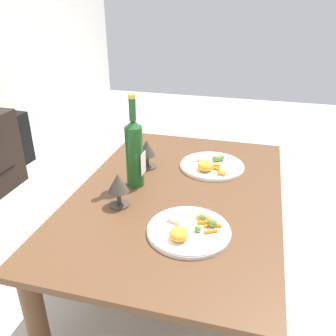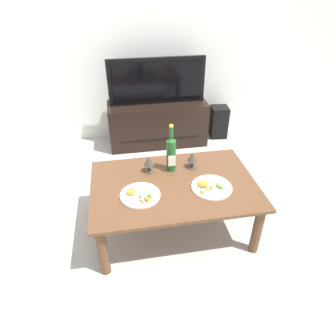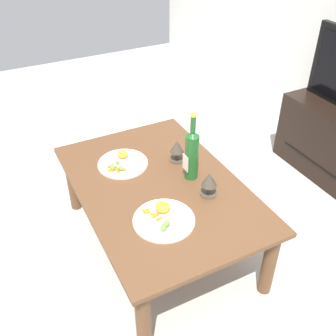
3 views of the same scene
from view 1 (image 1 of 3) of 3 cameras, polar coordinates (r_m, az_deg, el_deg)
name	(u,v)px [view 1 (image 1 of 3)]	position (r m, az deg, el deg)	size (l,w,h in m)	color
ground_plane	(177,274)	(1.73, 1.45, -16.66)	(6.40, 6.40, 0.00)	#B7B2A8
dining_table	(178,205)	(1.50, 1.61, -6.03)	(1.23, 0.82, 0.44)	brown
floor_speaker	(12,139)	(2.92, -23.75, 4.26)	(0.20, 0.20, 0.39)	black
wine_bottle	(134,151)	(1.46, -5.42, 2.74)	(0.07, 0.07, 0.39)	#1E5923
goblet_left	(118,185)	(1.34, -8.02, -2.67)	(0.08, 0.08, 0.13)	#473D33
goblet_right	(147,150)	(1.63, -3.43, 2.96)	(0.08, 0.08, 0.14)	#473D33
dinner_plate_left	(189,230)	(1.22, 3.34, -9.85)	(0.29, 0.29, 0.05)	white
dinner_plate_right	(211,165)	(1.67, 6.95, 0.45)	(0.30, 0.30, 0.06)	white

